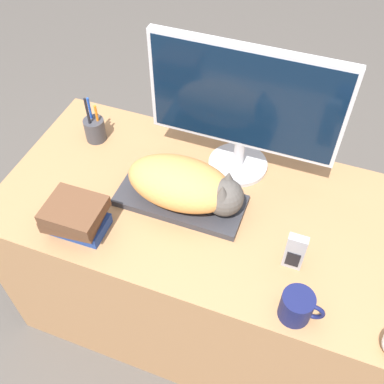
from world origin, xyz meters
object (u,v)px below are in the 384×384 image
monitor (244,105)px  phone (295,252)px  keyboard (180,201)px  cat (187,185)px  pen_cup (95,129)px  coffee_mug (297,307)px  book_stack (76,216)px

monitor → phone: 0.47m
keyboard → monitor: bearing=60.7°
cat → pen_cup: (-0.43, 0.18, -0.05)m
cat → pen_cup: 0.47m
keyboard → cat: (0.02, -0.00, 0.08)m
cat → monitor: 0.30m
coffee_mug → pen_cup: size_ratio=0.61×
cat → monitor: bearing=65.5°
pen_cup → phone: pen_cup is taller
keyboard → book_stack: book_stack is taller
cat → phone: bearing=-16.2°
cat → coffee_mug: 0.48m
monitor → book_stack: (-0.38, -0.43, -0.20)m
keyboard → monitor: (0.13, 0.22, 0.26)m
phone → pen_cup: bearing=160.1°
cat → pen_cup: pen_cup is taller
coffee_mug → pen_cup: (-0.83, 0.44, 0.00)m
cat → book_stack: size_ratio=1.99×
keyboard → cat: 0.09m
keyboard → coffee_mug: (0.43, -0.26, 0.03)m
coffee_mug → phone: (-0.04, 0.15, 0.02)m
keyboard → book_stack: (-0.26, -0.21, 0.05)m
coffee_mug → keyboard: bearing=149.2°
phone → coffee_mug: bearing=-74.4°
keyboard → pen_cup: pen_cup is taller
keyboard → phone: size_ratio=3.12×
keyboard → phone: (0.39, -0.11, 0.05)m
monitor → book_stack: monitor is taller
coffee_mug → phone: bearing=105.6°
keyboard → coffee_mug: bearing=-30.8°
pen_cup → coffee_mug: bearing=-27.7°
book_stack → coffee_mug: bearing=-4.2°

